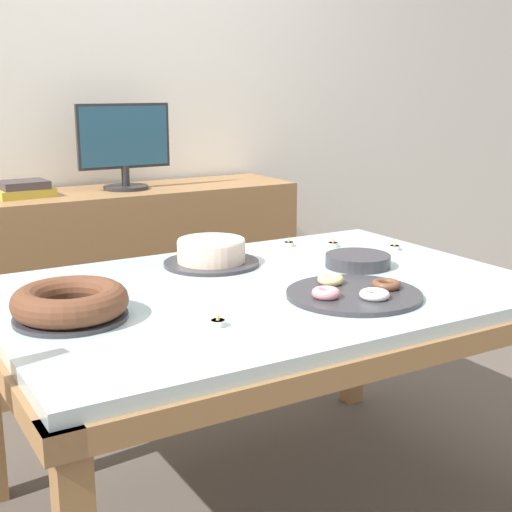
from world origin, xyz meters
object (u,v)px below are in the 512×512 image
Objects in this scene: tealight_left_edge at (333,244)px; book_stack at (24,189)px; cake_golden_bundt at (70,303)px; tealight_centre at (395,247)px; cake_chocolate_round at (211,253)px; plate_stack at (358,261)px; computer_monitor at (124,147)px; pastry_platter at (354,293)px; tealight_right_edge at (218,322)px; tealight_near_front at (289,244)px.

book_stack is at bearing 130.17° from tealight_left_edge.
cake_golden_bundt is 7.26× the size of tealight_centre.
cake_golden_bundt is (-0.56, -0.32, 0.00)m from cake_chocolate_round.
computer_monitor is at bearing 103.22° from plate_stack.
book_stack is 0.65× the size of pastry_platter.
cake_golden_bundt is 7.26× the size of tealight_right_edge.
cake_golden_bundt is 0.96m from plate_stack.
computer_monitor reaches higher than tealight_centre.
cake_chocolate_round reaches higher than tealight_left_edge.
cake_chocolate_round is 0.38m from tealight_near_front.
book_stack is at bearing 93.25° from tealight_right_edge.
computer_monitor reaches higher than plate_stack.
tealight_near_front is (0.19, 0.62, -0.00)m from pastry_platter.
computer_monitor is 1.13m from tealight_left_edge.
tealight_left_edge is (0.76, 0.56, 0.00)m from tealight_right_edge.
tealight_left_edge is at bearing 1.30° from cake_chocolate_round.
computer_monitor is 1.32m from tealight_centre.
computer_monitor reaches higher than cake_chocolate_round.
plate_stack is at bearing 3.30° from cake_golden_bundt.
tealight_near_front is (0.63, 0.65, 0.00)m from tealight_right_edge.
cake_chocolate_round is 0.83× the size of pastry_platter.
tealight_right_edge is at bearing -102.88° from computer_monitor.
cake_chocolate_round is 0.48m from plate_stack.
tealight_right_edge is at bearing -38.44° from cake_golden_bundt.
computer_monitor is at bearing 106.45° from tealight_near_front.
book_stack is 6.10× the size of tealight_near_front.
book_stack is 0.78× the size of cake_chocolate_round.
pastry_platter reaches higher than tealight_left_edge.
cake_golden_bundt is 0.38m from tealight_right_edge.
tealight_right_edge is (-0.26, -0.55, -0.03)m from cake_chocolate_round.
tealight_centre is at bearing 38.26° from pastry_platter.
book_stack is 0.84× the size of cake_golden_bundt.
cake_chocolate_round is at bearing -70.93° from book_stack.
cake_golden_bundt reaches higher than pastry_platter.
computer_monitor is 1.57m from pastry_platter.
cake_golden_bundt is at bearing 141.56° from tealight_right_edge.
pastry_platter reaches higher than tealight_centre.
tealight_centre is (0.92, 0.41, 0.00)m from tealight_right_edge.
plate_stack is at bearing -76.78° from computer_monitor.
computer_monitor is at bearing 115.90° from tealight_centre.
tealight_left_edge is (0.32, 0.53, -0.00)m from pastry_platter.
tealight_near_front is 0.16m from tealight_left_edge.
cake_chocolate_round is 0.55m from pastry_platter.
tealight_right_edge is (0.29, -0.23, -0.03)m from cake_golden_bundt.
tealight_left_edge is at bearing 69.23° from plate_stack.
computer_monitor is 10.60× the size of tealight_left_edge.
tealight_left_edge is at bearing -68.14° from computer_monitor.
plate_stack is (0.22, 0.26, 0.01)m from pastry_platter.
pastry_platter reaches higher than tealight_near_front.
cake_golden_bundt is at bearing -150.39° from cake_chocolate_round.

